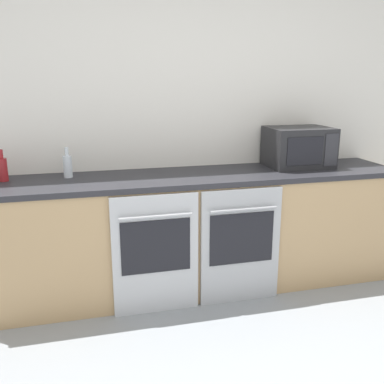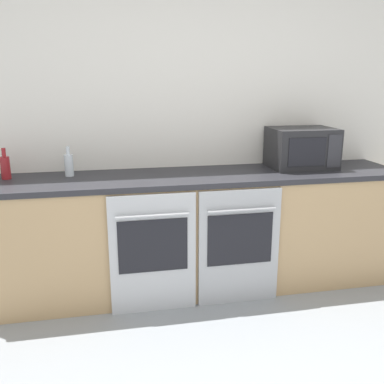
# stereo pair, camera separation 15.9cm
# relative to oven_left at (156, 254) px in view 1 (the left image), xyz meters

# --- Properties ---
(wall_back) EXTENTS (10.00, 0.06, 2.60)m
(wall_back) POSITION_rel_oven_left_xyz_m (0.37, 0.66, 0.86)
(wall_back) COLOR silver
(wall_back) RESTS_ON ground_plane
(counter_back) EXTENTS (3.20, 0.64, 0.91)m
(counter_back) POSITION_rel_oven_left_xyz_m (0.37, 0.32, 0.02)
(counter_back) COLOR tan
(counter_back) RESTS_ON ground_plane
(oven_left) EXTENTS (0.60, 0.06, 0.86)m
(oven_left) POSITION_rel_oven_left_xyz_m (0.00, 0.00, 0.00)
(oven_left) COLOR #B7BABF
(oven_left) RESTS_ON ground_plane
(oven_right) EXTENTS (0.60, 0.06, 0.86)m
(oven_right) POSITION_rel_oven_left_xyz_m (0.62, 0.00, 0.00)
(oven_right) COLOR #A8AAAF
(oven_right) RESTS_ON ground_plane
(microwave) EXTENTS (0.50, 0.39, 0.32)m
(microwave) POSITION_rel_oven_left_xyz_m (1.25, 0.40, 0.63)
(microwave) COLOR #232326
(microwave) RESTS_ON counter_back
(bottle_clear) EXTENTS (0.06, 0.06, 0.22)m
(bottle_clear) POSITION_rel_oven_left_xyz_m (-0.55, 0.45, 0.56)
(bottle_clear) COLOR silver
(bottle_clear) RESTS_ON counter_back
(bottle_red) EXTENTS (0.07, 0.07, 0.22)m
(bottle_red) POSITION_rel_oven_left_xyz_m (-0.99, 0.44, 0.56)
(bottle_red) COLOR maroon
(bottle_red) RESTS_ON counter_back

